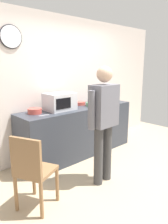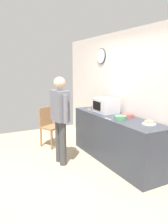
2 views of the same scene
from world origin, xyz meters
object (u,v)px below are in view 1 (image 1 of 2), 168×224
Objects in this scene: fork_utensil at (94,108)px; person_standing at (104,117)px; microwave at (60,102)px; sandwich_plate at (102,100)px; salad_bowl at (35,111)px; cereal_bowl at (80,103)px; mixing_bowl at (92,104)px; spoon_utensil at (44,115)px; wooden_chair at (32,169)px.

fork_utensil is 0.10× the size of person_standing.
microwave is 1.21m from sandwich_plate.
salad_bowl is at bearing 113.25° from person_standing.
cereal_bowl is 1.01× the size of mixing_bowl.
cereal_bowl is 1.32× the size of fork_utensil.
cereal_bowl reaches higher than spoon_utensil.
fork_utensil is (-0.12, -0.19, -0.03)m from mixing_bowl.
fork_utensil is (-0.65, -0.39, -0.02)m from sandwich_plate.
salad_bowl is 1.15m from mixing_bowl.
microwave reaches higher than wooden_chair.
salad_bowl is at bearing 57.63° from wooden_chair.
spoon_utensil is at bearing 116.60° from person_standing.
cereal_bowl is (0.58, 0.13, -0.12)m from microwave.
microwave is at bearing 40.12° from wooden_chair.
salad_bowl is 1.19m from person_standing.
cereal_bowl is 2.00m from wooden_chair.
fork_utensil and wooden_chair have the same top height.
person_standing is (-0.58, -1.16, 0.03)m from cereal_bowl.
microwave is 0.61m from cereal_bowl.
fork_utensil is (0.55, -0.31, -0.15)m from microwave.
salad_bowl is at bearing 98.66° from spoon_utensil.
wooden_chair is (-0.61, -0.96, -0.45)m from salad_bowl.
wooden_chair is at bearing -159.74° from fork_utensil.
salad_bowl is 0.23m from spoon_utensil.
mixing_bowl is at bearing -69.12° from cereal_bowl.
cereal_bowl is at bearing 3.98° from salad_bowl.
spoon_utensil is at bearing 48.96° from wooden_chair.
person_standing reaches higher than sandwich_plate.
salad_bowl is at bearing 173.34° from microwave.
salad_bowl is (-1.66, -0.03, 0.02)m from sandwich_plate.
fork_utensil and spoon_utensil have the same top height.
person_standing is (-0.67, -0.92, 0.03)m from mixing_bowl.
fork_utensil is at bearing -94.23° from cereal_bowl.
mixing_bowl is at bearing 24.36° from wooden_chair.
wooden_chair is at bearing -156.38° from sandwich_plate.
person_standing is 1.81× the size of wooden_chair.
mixing_bowl is 1.11m from spoon_utensil.
sandwich_plate is 2.52m from wooden_chair.
cereal_bowl is at bearing 85.77° from fork_utensil.
cereal_bowl is at bearing 32.00° from wooden_chair.
person_standing reaches higher than salad_bowl.
sandwich_plate is 1.66m from salad_bowl.
sandwich_plate and cereal_bowl have the same top height.
cereal_bowl is at bearing 110.88° from mixing_bowl.
sandwich_plate is at bearing 1.08° from salad_bowl.
cereal_bowl is 0.24× the size of wooden_chair.
spoon_utensil is at bearing -171.13° from sandwich_plate.
salad_bowl is at bearing 171.50° from mixing_bowl.
mixing_bowl reaches higher than wooden_chair.
person_standing is 1.19m from wooden_chair.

